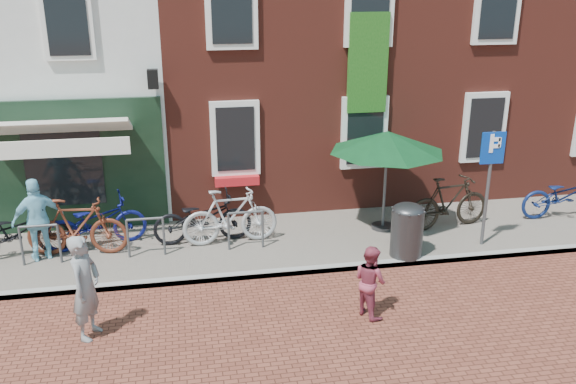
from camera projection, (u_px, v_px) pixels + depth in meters
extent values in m
plane|color=brown|center=(227.00, 282.00, 11.37)|extent=(80.00, 80.00, 0.00)
cube|color=slate|center=(268.00, 243.00, 12.92)|extent=(24.00, 3.00, 0.10)
cube|color=silver|center=(3.00, 15.00, 15.52)|extent=(8.00, 8.00, 9.00)
cylinder|color=#323335|center=(407.00, 233.00, 12.07)|extent=(0.64, 0.64, 0.96)
ellipsoid|color=#323335|center=(409.00, 207.00, 11.89)|extent=(0.64, 0.64, 0.29)
cylinder|color=#4C4C4F|center=(488.00, 189.00, 12.34)|extent=(0.07, 0.07, 2.44)
cube|color=#0737A0|center=(493.00, 148.00, 12.02)|extent=(0.50, 0.04, 0.65)
cylinder|color=#4C4C4F|center=(383.00, 227.00, 13.54)|extent=(0.50, 0.50, 0.08)
cylinder|color=#4C4C4F|center=(385.00, 184.00, 13.20)|extent=(0.06, 0.06, 2.10)
cone|color=#0C3E1B|center=(388.00, 137.00, 12.85)|extent=(2.50, 2.50, 0.45)
imported|color=gray|center=(86.00, 287.00, 9.38)|extent=(0.61, 0.73, 1.72)
imported|color=#96374A|center=(370.00, 281.00, 10.07)|extent=(0.67, 0.74, 1.25)
imported|color=#87D0E7|center=(38.00, 220.00, 11.80)|extent=(1.06, 0.76, 1.68)
imported|color=black|center=(17.00, 232.00, 11.98)|extent=(2.15, 1.03, 1.08)
imported|color=#612919|center=(77.00, 227.00, 12.06)|extent=(2.05, 0.77, 1.20)
imported|color=navy|center=(96.00, 222.00, 12.47)|extent=(2.17, 1.20, 1.08)
imported|color=#ACACAE|center=(230.00, 216.00, 12.60)|extent=(2.03, 0.70, 1.20)
imported|color=black|center=(203.00, 218.00, 12.69)|extent=(2.10, 0.85, 1.08)
imported|color=black|center=(449.00, 202.00, 13.39)|extent=(2.06, 0.87, 1.20)
imported|color=#0E1D4C|center=(564.00, 195.00, 14.00)|extent=(2.08, 0.80, 1.08)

